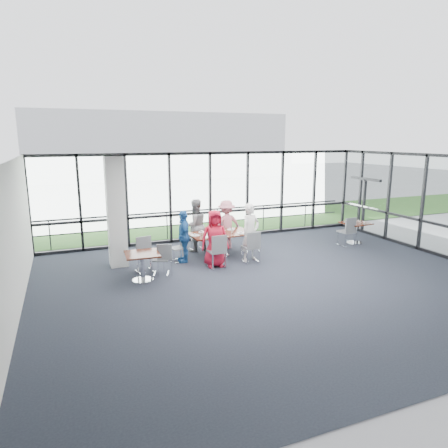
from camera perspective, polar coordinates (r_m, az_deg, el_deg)
name	(u,v)px	position (r m, az deg, el deg)	size (l,w,h in m)	color
floor	(276,283)	(10.58, 7.46, -8.34)	(12.00, 10.00, 0.02)	#20232F
ceiling	(280,158)	(9.92, 7.98, 9.30)	(12.00, 10.00, 0.04)	white
wall_left	(10,246)	(8.91, -28.20, -2.79)	(0.10, 10.00, 3.20)	silver
curtain_wall_back	(210,196)	(14.61, -1.99, 4.00)	(12.00, 0.10, 3.20)	white
exit_door	(364,206)	(16.70, 19.34, 2.43)	(0.12, 1.60, 2.10)	black
structural_column	(116,212)	(11.86, -15.16, 1.66)	(0.50, 0.50, 3.20)	white
apron	(175,216)	(19.60, -6.96, 1.21)	(80.00, 70.00, 0.02)	gray
grass_strip	(187,223)	(17.70, -5.27, 0.17)	(80.00, 5.00, 0.01)	#1D4E19
hangar_main	(156,145)	(41.58, -9.70, 11.08)	(24.00, 10.00, 6.00)	silver
guard_rail	(205,222)	(15.36, -2.73, 0.23)	(0.06, 0.06, 12.00)	#2D2D33
main_table	(220,237)	(12.60, -0.51, -1.82)	(2.02, 1.18, 0.75)	#3C1B12
side_table_left	(142,257)	(10.64, -11.61, -4.70)	(0.91, 0.91, 0.75)	#3C1B12
side_table_right	(356,226)	(14.91, 18.29, -0.23)	(0.95, 0.95, 0.75)	#3C1B12
diner_near_left	(215,239)	(11.55, -1.34, -2.09)	(0.81, 0.53, 1.67)	red
diner_near_right	(251,232)	(12.12, 3.81, -1.20)	(0.64, 0.47, 1.76)	white
diner_far_left	(195,225)	(13.14, -4.15, -0.20)	(0.84, 0.52, 1.74)	slate
diner_far_right	(226,224)	(13.48, 0.35, -0.06)	(1.06, 0.55, 1.64)	#CB7482
diner_end	(184,236)	(12.06, -5.77, -1.75)	(0.92, 0.51, 1.58)	#235BA3
chair_main_nl	(217,251)	(11.51, -1.03, -3.92)	(0.48, 0.48, 0.97)	slate
chair_main_nr	(251,247)	(12.05, 3.84, -3.29)	(0.46, 0.46, 0.94)	slate
chair_main_fl	(198,237)	(13.36, -3.80, -1.83)	(0.44, 0.44, 0.90)	slate
chair_main_fr	(222,233)	(13.67, -0.34, -1.36)	(0.47, 0.47, 0.96)	slate
chair_main_end	(177,248)	(12.19, -6.68, -3.43)	(0.41, 0.41, 0.83)	slate
chair_spare_la	(161,259)	(11.11, -9.02, -4.97)	(0.42, 0.42, 0.87)	slate
chair_spare_lb	(144,256)	(11.36, -11.31, -4.46)	(0.46, 0.46, 0.95)	slate
chair_spare_r	(346,232)	(14.48, 17.10, -1.05)	(0.49, 0.49, 1.00)	slate
plate_nl	(209,237)	(12.03, -2.15, -1.88)	(0.29, 0.29, 0.01)	white
plate_nr	(241,233)	(12.53, 2.43, -1.31)	(0.24, 0.24, 0.01)	white
plate_fl	(202,232)	(12.68, -3.13, -1.16)	(0.24, 0.24, 0.01)	white
plate_fr	(231,229)	(13.03, 0.95, -0.78)	(0.25, 0.25, 0.01)	white
plate_end	(195,235)	(12.27, -4.13, -1.63)	(0.29, 0.29, 0.01)	white
tumbler_a	(214,233)	(12.27, -1.37, -1.31)	(0.07, 0.07, 0.14)	white
tumbler_b	(232,231)	(12.55, 1.18, -1.01)	(0.06, 0.06, 0.13)	white
tumbler_c	(219,229)	(12.79, -0.78, -0.74)	(0.07, 0.07, 0.14)	white
tumbler_d	(201,234)	(12.21, -3.27, -1.39)	(0.07, 0.07, 0.14)	white
menu_a	(223,237)	(12.11, -0.18, -1.80)	(0.32, 0.23, 0.00)	white
menu_b	(248,232)	(12.68, 3.45, -1.18)	(0.27, 0.19, 0.00)	white
menu_c	(220,230)	(12.93, -0.53, -0.90)	(0.31, 0.22, 0.00)	white
condiment_caddy	(223,232)	(12.61, -0.12, -1.16)	(0.10, 0.07, 0.04)	black
ketchup_bottle	(222,230)	(12.60, -0.25, -0.84)	(0.06, 0.06, 0.18)	#951E09
green_bottle	(224,230)	(12.59, 0.02, -0.80)	(0.05, 0.05, 0.20)	#167B31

